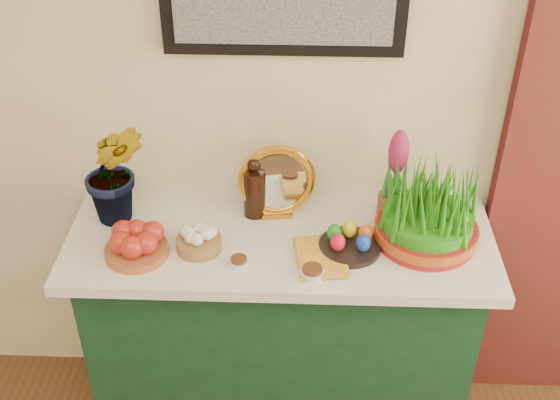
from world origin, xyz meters
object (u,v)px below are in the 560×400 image
object	(u,v)px
hyacinth_green	(112,156)
book	(297,258)
sideboard	(281,335)
mirror	(277,182)
wheatgrass_sabzeh	(429,210)

from	to	relation	value
hyacinth_green	book	xyz separation A→B (m)	(0.60, -0.21, -0.23)
sideboard	hyacinth_green	world-z (taller)	hyacinth_green
mirror	wheatgrass_sabzeh	distance (m)	0.50
sideboard	book	xyz separation A→B (m)	(0.06, -0.13, 0.48)
mirror	wheatgrass_sabzeh	xyz separation A→B (m)	(0.49, -0.13, -0.01)
mirror	wheatgrass_sabzeh	bearing A→B (deg)	-14.95
sideboard	book	world-z (taller)	book
mirror	book	bearing A→B (deg)	-74.09
mirror	book	distance (m)	0.29
hyacinth_green	book	size ratio (longest dim) A/B	2.45
hyacinth_green	wheatgrass_sabzeh	distance (m)	1.02
sideboard	hyacinth_green	xyz separation A→B (m)	(-0.54, 0.08, 0.71)
hyacinth_green	wheatgrass_sabzeh	world-z (taller)	hyacinth_green
book	wheatgrass_sabzeh	xyz separation A→B (m)	(0.41, 0.13, 0.11)
mirror	wheatgrass_sabzeh	size ratio (longest dim) A/B	0.80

